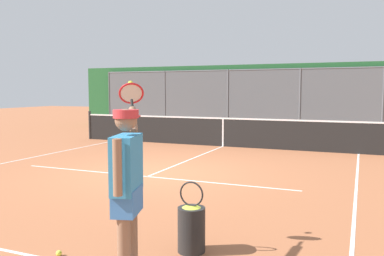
# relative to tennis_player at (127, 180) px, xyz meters

# --- Properties ---
(ground_plane) EXTENTS (60.00, 60.00, 0.00)m
(ground_plane) POSITION_rel_tennis_player_xyz_m (2.13, -4.68, -0.99)
(ground_plane) COLOR #A8603D
(court_line_markings) EXTENTS (8.42, 9.39, 0.01)m
(court_line_markings) POSITION_rel_tennis_player_xyz_m (2.13, -3.89, -0.99)
(court_line_markings) COLOR white
(court_line_markings) RESTS_ON ground
(fence_backdrop) EXTENTS (19.72, 1.37, 3.07)m
(fence_backdrop) POSITION_rel_tennis_player_xyz_m (2.13, -15.74, 0.53)
(fence_backdrop) COLOR #565B60
(fence_backdrop) RESTS_ON ground
(tennis_net) EXTENTS (10.82, 0.09, 1.07)m
(tennis_net) POSITION_rel_tennis_player_xyz_m (2.13, -9.38, -0.50)
(tennis_net) COLOR #2D2D2D
(tennis_net) RESTS_ON ground
(tennis_player) EXTENTS (0.75, 1.29, 1.98)m
(tennis_player) POSITION_rel_tennis_player_xyz_m (0.00, 0.00, 0.00)
(tennis_player) COLOR navy
(tennis_player) RESTS_ON ground
(tennis_ball_near_baseline) EXTENTS (0.07, 0.07, 0.07)m
(tennis_ball_near_baseline) POSITION_rel_tennis_player_xyz_m (1.00, -0.14, -0.96)
(tennis_ball_near_baseline) COLOR #D6E042
(tennis_ball_near_baseline) RESTS_ON ground
(ball_basket) EXTENTS (0.32, 0.32, 0.83)m
(ball_basket) POSITION_rel_tennis_player_xyz_m (-0.33, -0.84, -0.69)
(ball_basket) COLOR black
(ball_basket) RESTS_ON ground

